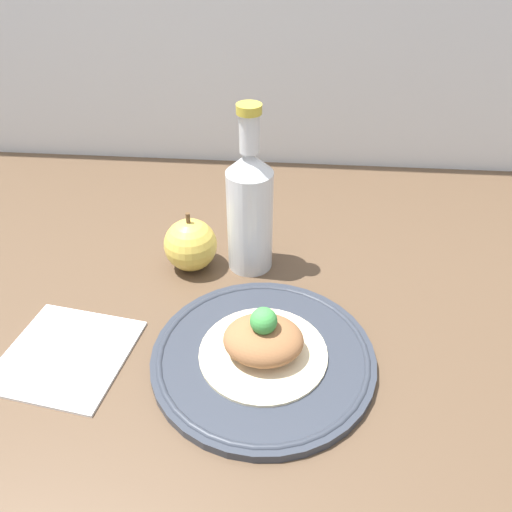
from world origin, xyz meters
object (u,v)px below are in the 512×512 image
at_px(plate, 263,356).
at_px(apple, 191,245).
at_px(plated_food, 263,341).
at_px(cider_bottle, 250,208).

distance_m(plate, apple, 0.22).
relative_size(plate, plated_food, 1.75).
relative_size(plated_food, cider_bottle, 0.62).
xyz_separation_m(plate, cider_bottle, (-0.03, 0.20, 0.09)).
relative_size(plated_food, apple, 1.65).
xyz_separation_m(plated_food, cider_bottle, (-0.03, 0.20, 0.07)).
xyz_separation_m(plated_food, apple, (-0.12, 0.18, 0.01)).
bearing_deg(apple, plated_food, -55.90).
height_order(plate, plated_food, plated_food).
bearing_deg(cider_bottle, plate, -79.96).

